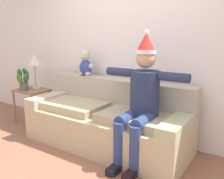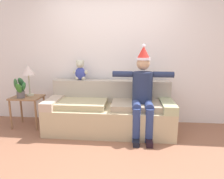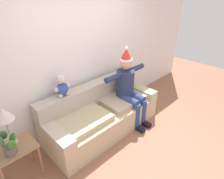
{
  "view_description": "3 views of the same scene",
  "coord_description": "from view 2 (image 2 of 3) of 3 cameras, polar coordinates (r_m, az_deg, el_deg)",
  "views": [
    {
      "loc": [
        1.79,
        -1.58,
        1.49
      ],
      "look_at": [
        0.21,
        0.81,
        0.84
      ],
      "focal_mm": 39.61,
      "sensor_mm": 36.0,
      "label": 1
    },
    {
      "loc": [
        0.37,
        -2.39,
        1.47
      ],
      "look_at": [
        0.06,
        0.83,
        0.79
      ],
      "focal_mm": 31.89,
      "sensor_mm": 36.0,
      "label": 2
    },
    {
      "loc": [
        -1.91,
        -1.18,
        2.43
      ],
      "look_at": [
        0.09,
        0.84,
        0.9
      ],
      "focal_mm": 30.2,
      "sensor_mm": 36.0,
      "label": 3
    }
  ],
  "objects": [
    {
      "name": "potted_plant",
      "position": [
        3.93,
        -24.83,
        0.29
      ],
      "size": [
        0.24,
        0.27,
        0.38
      ],
      "color": "#5C5659",
      "rests_on": "side_table"
    },
    {
      "name": "person_seated",
      "position": [
        3.33,
        8.78,
        -0.24
      ],
      "size": [
        1.02,
        0.77,
        1.53
      ],
      "color": "#242E4F",
      "rests_on": "ground_plane"
    },
    {
      "name": "side_table",
      "position": [
        4.05,
        -23.11,
        -3.25
      ],
      "size": [
        0.54,
        0.42,
        0.58
      ],
      "color": "#946A49",
      "rests_on": "ground_plane"
    },
    {
      "name": "couch",
      "position": [
        3.62,
        -0.66,
        -6.32
      ],
      "size": [
        2.2,
        0.88,
        0.87
      ],
      "color": "tan",
      "rests_on": "ground_plane"
    },
    {
      "name": "table_lamp",
      "position": [
        4.01,
        -22.91,
        4.77
      ],
      "size": [
        0.24,
        0.24,
        0.58
      ],
      "color": "#B9BA9C",
      "rests_on": "side_table"
    },
    {
      "name": "teddy_bear",
      "position": [
        3.83,
        -9.07,
        5.27
      ],
      "size": [
        0.29,
        0.17,
        0.38
      ],
      "color": "#37439D",
      "rests_on": "couch"
    },
    {
      "name": "ground_plane",
      "position": [
        2.83,
        -2.97,
        -19.41
      ],
      "size": [
        10.0,
        10.0,
        0.0
      ],
      "primitive_type": "plane",
      "color": "#946047"
    },
    {
      "name": "back_wall",
      "position": [
        3.96,
        0.12,
        10.16
      ],
      "size": [
        7.0,
        0.1,
        2.7
      ],
      "primitive_type": "cube",
      "color": "white",
      "rests_on": "ground_plane"
    }
  ]
}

